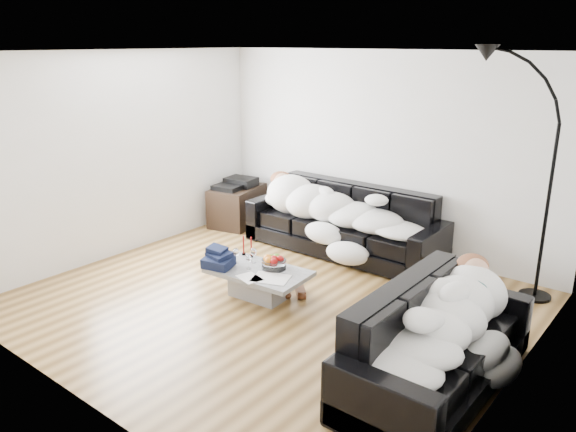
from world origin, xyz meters
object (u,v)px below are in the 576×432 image
Objects in this scene: sleeper_back at (342,206)px; fruit_bowl at (274,262)px; sleeper_right at (441,315)px; candle_right at (251,247)px; wine_glass_b at (236,256)px; sofa_right at (439,340)px; wine_glass_a at (254,256)px; candle_left at (244,246)px; sofa_back at (343,220)px; shoes at (290,291)px; floor_lamp at (549,195)px; av_cabinet at (237,206)px; coffee_table at (259,283)px; stereo at (237,183)px; wine_glass_c at (249,262)px.

sleeper_back is 8.32× the size of fruit_bowl.
sleeper_right is 2.62m from candle_right.
sleeper_back is at bearing 80.65° from wine_glass_b.
sofa_right reaches higher than wine_glass_a.
candle_right reaches higher than candle_left.
candle_left reaches higher than wine_glass_b.
shoes is (0.29, -1.50, -0.39)m from sofa_back.
wine_glass_a is 0.27m from candle_left.
sleeper_back reaches higher than candle_left.
wine_glass_b is (-0.28, -1.70, -0.24)m from sleeper_back.
wine_glass_a is (-2.41, 0.46, -0.23)m from sleeper_right.
floor_lamp reaches higher than wine_glass_b.
shoes is 0.50× the size of av_cabinet.
sleeper_right reaches higher than wine_glass_a.
shoes is at bearing 44.06° from coffee_table.
candle_right is at bearing 140.78° from wine_glass_a.
sleeper_back is 5.13× the size of stereo.
floor_lamp is (4.34, 0.16, 0.52)m from stereo.
sleeper_right is at bearing -12.38° from fruit_bowl.
coffee_table is 1.29× the size of av_cabinet.
stereo reaches higher than candle_right.
candle_left is 0.10× the size of floor_lamp.
wine_glass_c is 0.07× the size of floor_lamp.
wine_glass_a is at bearing 145.60° from coffee_table.
coffee_table is (0.05, -1.69, -0.49)m from sleeper_back.
sofa_right is at bearing 0.00° from sleeper_right.
shoes is (-1.98, 0.57, -0.59)m from sleeper_right.
sleeper_back is 1.49m from candle_right.
candle_right is 0.54× the size of stereo.
candle_right is (0.11, 0.01, 0.00)m from candle_left.
floor_lamp is at bearing 35.00° from wine_glass_b.
sofa_right reaches higher than av_cabinet.
shoes is (0.29, -1.45, -0.60)m from sleeper_back.
stereo is at bearing 168.13° from shoes.
candle_left is 0.11m from candle_right.
stereo reaches higher than wine_glass_c.
wine_glass_c is 0.66× the size of candle_right.
av_cabinet is (-1.91, -0.02, -0.14)m from sofa_back.
wine_glass_b is at bearing -91.54° from candle_right.
sofa_right is at bearing -89.90° from floor_lamp.
floor_lamp is (2.43, 0.15, 0.73)m from sofa_back.
sleeper_back is 13.04× the size of wine_glass_b.
sofa_back reaches higher than wine_glass_c.
sofa_right reaches higher than fruit_bowl.
sofa_back and sleeper_back have the same top height.
shoes is (0.57, 0.25, -0.36)m from wine_glass_b.
sofa_back is 3.08m from sofa_right.
coffee_table is 0.33m from wine_glass_a.
wine_glass_b is 0.75× the size of candle_left.
coffee_table is at bearing -137.55° from floor_lamp.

